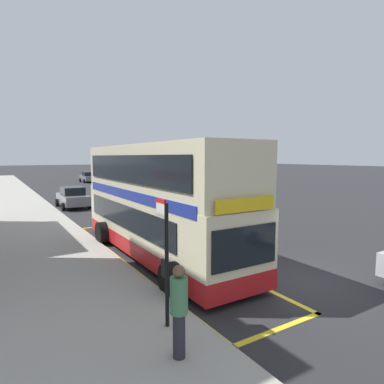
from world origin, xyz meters
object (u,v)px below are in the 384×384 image
at_px(double_decker_bus, 157,204).
at_px(parked_car_grey_far, 73,197).
at_px(bus_stop_sign, 165,253).
at_px(parked_car_grey_across, 88,177).
at_px(pedestrian_waiting_near_sign, 179,307).

bearing_deg(double_decker_bus, parked_car_grey_far, 90.77).
relative_size(bus_stop_sign, parked_car_grey_far, 0.68).
relative_size(parked_car_grey_across, pedestrian_waiting_near_sign, 2.32).
relative_size(bus_stop_sign, pedestrian_waiting_near_sign, 1.59).
xyz_separation_m(parked_car_grey_across, pedestrian_waiting_near_sign, (-9.97, -46.30, 0.33)).
bearing_deg(bus_stop_sign, parked_car_grey_far, 83.92).
bearing_deg(parked_car_grey_far, parked_car_grey_across, 71.57).
bearing_deg(parked_car_grey_far, double_decker_bus, -91.00).
distance_m(double_decker_bus, parked_car_grey_across, 40.47).
bearing_deg(parked_car_grey_far, pedestrian_waiting_near_sign, -98.42).
distance_m(bus_stop_sign, parked_car_grey_far, 20.16).
xyz_separation_m(bus_stop_sign, pedestrian_waiting_near_sign, (-0.34, -1.22, -0.68)).
xyz_separation_m(parked_car_grey_far, pedestrian_waiting_near_sign, (-2.47, -21.25, 0.33)).
distance_m(double_decker_bus, pedestrian_waiting_near_sign, 7.10).
xyz_separation_m(parked_car_grey_across, parked_car_grey_far, (-7.50, -25.05, 0.00)).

